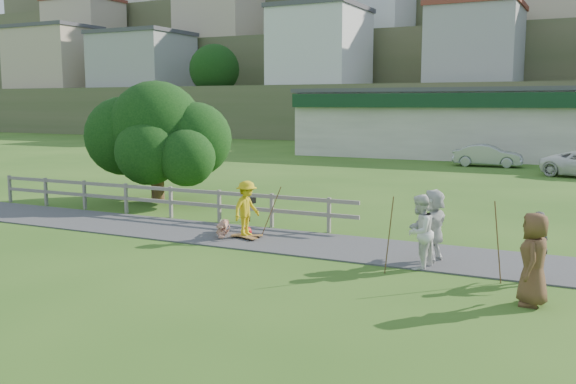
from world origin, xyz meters
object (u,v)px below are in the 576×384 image
at_px(skater_fallen, 223,228).
at_px(spectator_c, 534,259).
at_px(skater_rider, 247,212).
at_px(spectator_a, 419,232).
at_px(spectator_b, 538,247).
at_px(car_silver, 488,156).
at_px(tree, 157,149).
at_px(spectator_d, 433,226).
at_px(bbq, 249,209).

height_order(skater_fallen, spectator_c, spectator_c).
relative_size(skater_rider, spectator_a, 0.90).
relative_size(spectator_a, spectator_b, 1.13).
height_order(skater_fallen, spectator_b, spectator_b).
bearing_deg(spectator_a, car_silver, -163.06).
height_order(skater_rider, tree, tree).
bearing_deg(spectator_b, spectator_d, -130.81).
xyz_separation_m(skater_fallen, car_silver, (3.50, 26.00, 0.42)).
relative_size(skater_fallen, spectator_a, 0.84).
relative_size(spectator_b, tree, 0.26).
relative_size(skater_fallen, tree, 0.25).
bearing_deg(tree, skater_fallen, -38.09).
height_order(tree, bbq, tree).
bearing_deg(spectator_a, spectator_c, 68.11).
xyz_separation_m(spectator_a, spectator_c, (2.76, -1.79, 0.02)).
bearing_deg(spectator_c, skater_fallen, -110.01).
bearing_deg(skater_rider, spectator_b, -89.49).
bearing_deg(spectator_a, spectator_b, 101.45).
xyz_separation_m(spectator_d, tree, (-12.56, 5.19, 1.19)).
bearing_deg(skater_rider, bbq, 37.01).
xyz_separation_m(spectator_b, bbq, (-9.49, 3.66, -0.39)).
bearing_deg(tree, car_silver, 65.44).
bearing_deg(spectator_d, spectator_b, 83.76).
height_order(spectator_c, bbq, spectator_c).
xyz_separation_m(skater_rider, bbq, (-1.35, 2.50, -0.40)).
relative_size(skater_fallen, spectator_c, 0.82).
height_order(skater_fallen, spectator_d, spectator_d).
height_order(spectator_a, tree, tree).
xyz_separation_m(spectator_a, spectator_b, (2.67, 0.01, -0.10)).
xyz_separation_m(car_silver, bbq, (-4.07, -23.44, -0.29)).
distance_m(skater_fallen, spectator_a, 6.38).
distance_m(spectator_b, tree, 16.27).
distance_m(spectator_a, spectator_d, 0.78).
xyz_separation_m(skater_rider, skater_fallen, (-0.77, -0.06, -0.53)).
relative_size(skater_fallen, car_silver, 0.36).
xyz_separation_m(spectator_b, spectator_d, (-2.53, 0.75, 0.13)).
xyz_separation_m(skater_rider, spectator_a, (5.47, -1.18, 0.09)).
relative_size(spectator_a, bbq, 2.19).
distance_m(spectator_c, spectator_d, 3.66).
bearing_deg(skater_fallen, skater_rider, -20.80).
distance_m(skater_rider, spectator_c, 8.75).
xyz_separation_m(skater_fallen, spectator_b, (8.92, -1.11, 0.53)).
xyz_separation_m(spectator_d, car_silver, (-2.89, 26.35, -0.24)).
bearing_deg(skater_rider, car_silver, 2.66).
bearing_deg(tree, spectator_d, -22.45).
distance_m(car_silver, tree, 23.31).
height_order(skater_rider, car_silver, skater_rider).
distance_m(spectator_b, bbq, 10.18).
height_order(spectator_a, bbq, spectator_a).
bearing_deg(spectator_c, spectator_b, -179.47).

